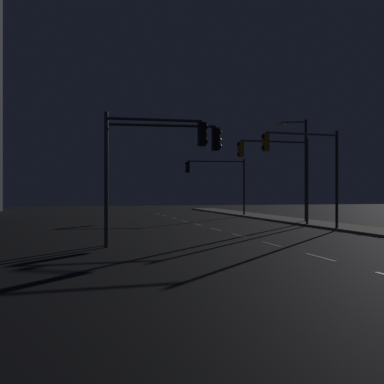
# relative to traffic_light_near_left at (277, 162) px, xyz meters

# --- Properties ---
(ground_plane) EXTENTS (112.00, 112.00, 0.00)m
(ground_plane) POSITION_rel_traffic_light_near_left_xyz_m (-4.37, -8.90, -3.97)
(ground_plane) COLOR black
(ground_plane) RESTS_ON ground
(lane_markings_center) EXTENTS (0.14, 50.00, 0.01)m
(lane_markings_center) POSITION_rel_traffic_light_near_left_xyz_m (-4.37, -5.40, -3.96)
(lane_markings_center) COLOR silver
(lane_markings_center) RESTS_ON ground
(lane_edge_line) EXTENTS (0.14, 53.00, 0.01)m
(lane_edge_line) POSITION_rel_traffic_light_near_left_xyz_m (1.51, -3.90, -3.96)
(lane_edge_line) COLOR silver
(lane_edge_line) RESTS_ON ground
(traffic_light_near_left) EXTENTS (4.80, 0.39, 5.37)m
(traffic_light_near_left) POSITION_rel_traffic_light_near_left_xyz_m (0.00, 0.00, 0.00)
(traffic_light_near_left) COLOR #38383D
(traffic_light_near_left) RESTS_ON sidewalk_right
(traffic_light_mid_left) EXTENTS (4.12, 0.35, 5.23)m
(traffic_light_mid_left) POSITION_rel_traffic_light_near_left_xyz_m (-9.20, -8.93, -0.26)
(traffic_light_mid_left) COLOR #4C4C51
(traffic_light_mid_left) RESTS_ON ground
(traffic_light_near_right) EXTENTS (5.31, 0.68, 4.91)m
(traffic_light_near_right) POSITION_rel_traffic_light_near_left_xyz_m (-0.14, 12.44, -0.29)
(traffic_light_near_right) COLOR #2D3033
(traffic_light_near_right) RESTS_ON sidewalk_right
(traffic_light_far_right) EXTENTS (4.81, 0.60, 5.11)m
(traffic_light_far_right) POSITION_rel_traffic_light_near_left_xyz_m (-8.81, -8.28, -0.31)
(traffic_light_far_right) COLOR #4C4C51
(traffic_light_far_right) RESTS_ON ground
(traffic_light_mid_right) EXTENTS (4.72, 0.64, 5.40)m
(traffic_light_mid_right) POSITION_rel_traffic_light_near_left_xyz_m (-0.02, -3.76, 0.02)
(traffic_light_mid_right) COLOR #2D3033
(traffic_light_mid_right) RESTS_ON sidewalk_right
(street_lamp_median) EXTENTS (1.91, 1.02, 7.00)m
(street_lamp_median) POSITION_rel_traffic_light_near_left_xyz_m (3.04, 2.86, 0.41)
(street_lamp_median) COLOR #2D3033
(street_lamp_median) RESTS_ON sidewalk_right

